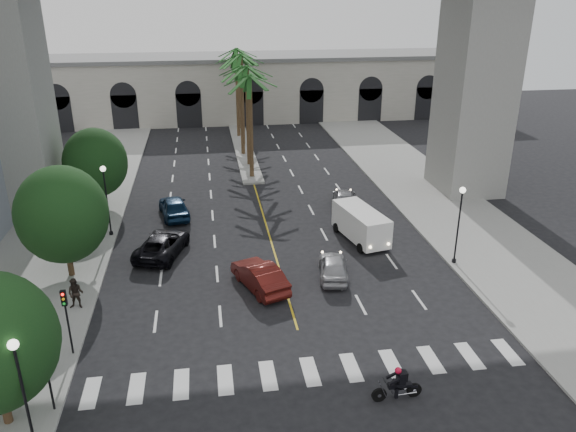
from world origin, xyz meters
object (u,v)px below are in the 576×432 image
object	(u,v)px
traffic_signal_far	(66,312)
car_e	(174,207)
lamp_post_left_near	(23,389)
car_a	(333,267)
car_b	(260,276)
lamp_post_right	(459,219)
pedestrian_b	(76,294)
cargo_van	(361,224)
car_d	(344,198)
traffic_signal_near	(46,363)
lamp_post_left_far	(106,195)
car_c	(162,244)
motorcycle_rider	(399,385)

from	to	relation	value
traffic_signal_far	car_e	bearing A→B (deg)	76.25
lamp_post_left_near	car_a	world-z (taller)	lamp_post_left_near
car_b	traffic_signal_far	bearing A→B (deg)	7.90
lamp_post_right	pedestrian_b	distance (m)	23.47
cargo_van	car_d	bearing A→B (deg)	73.41
traffic_signal_near	traffic_signal_far	bearing A→B (deg)	90.00
traffic_signal_far	car_b	distance (m)	11.27
lamp_post_left_far	traffic_signal_near	distance (m)	18.51
car_b	pedestrian_b	size ratio (longest dim) A/B	2.72
car_d	cargo_van	size ratio (longest dim) A/B	0.82
lamp_post_left_far	car_c	world-z (taller)	lamp_post_left_far
lamp_post_right	car_d	distance (m)	12.57
lamp_post_left_far	car_a	distance (m)	17.06
car_a	car_d	distance (m)	12.49
car_a	motorcycle_rider	bearing A→B (deg)	101.39
car_a	car_e	xyz separation A→B (m)	(-10.15, 11.70, 0.12)
traffic_signal_far	car_b	bearing A→B (deg)	28.43
traffic_signal_far	motorcycle_rider	xyz separation A→B (m)	(14.76, -5.44, -1.76)
car_a	lamp_post_right	bearing A→B (deg)	-166.60
car_b	cargo_van	world-z (taller)	cargo_van
lamp_post_left_far	car_d	bearing A→B (deg)	10.67
traffic_signal_far	pedestrian_b	distance (m)	4.63
lamp_post_left_far	car_e	xyz separation A→B (m)	(4.43, 3.20, -2.38)
lamp_post_left_near	lamp_post_right	world-z (taller)	same
traffic_signal_near	car_c	xyz separation A→B (m)	(3.78, 14.89, -1.75)
lamp_post_right	car_e	size ratio (longest dim) A/B	1.09
traffic_signal_near	cargo_van	size ratio (longest dim) A/B	0.64
traffic_signal_near	traffic_signal_far	xyz separation A→B (m)	(0.00, 4.00, 0.00)
car_a	car_c	world-z (taller)	car_c
lamp_post_right	traffic_signal_far	size ratio (longest dim) A/B	1.47
car_b	car_a	bearing A→B (deg)	167.97
car_b	cargo_van	xyz separation A→B (m)	(7.86, 5.79, 0.47)
car_b	car_c	size ratio (longest dim) A/B	0.89
car_a	pedestrian_b	xyz separation A→B (m)	(-15.05, -1.65, 0.34)
lamp_post_right	traffic_signal_far	world-z (taller)	lamp_post_right
lamp_post_left_far	lamp_post_right	bearing A→B (deg)	-19.33
lamp_post_left_far	car_e	world-z (taller)	lamp_post_left_far
car_d	cargo_van	world-z (taller)	cargo_van
motorcycle_rider	traffic_signal_near	bearing A→B (deg)	171.80
traffic_signal_near	lamp_post_right	bearing A→B (deg)	24.82
traffic_signal_far	car_d	xyz separation A→B (m)	(18.17, 17.94, -1.83)
car_a	car_b	size ratio (longest dim) A/B	0.86
lamp_post_left_far	lamp_post_right	xyz separation A→B (m)	(22.80, -8.00, 0.00)
motorcycle_rider	pedestrian_b	xyz separation A→B (m)	(-15.34, 9.80, 0.30)
car_a	car_e	size ratio (longest dim) A/B	0.86
car_d	car_b	bearing A→B (deg)	69.19
car_a	cargo_van	xyz separation A→B (m)	(3.18, 5.09, 0.56)
car_c	car_d	world-z (taller)	car_c
motorcycle_rider	car_d	bearing A→B (deg)	79.08
lamp_post_left_far	motorcycle_rider	size ratio (longest dim) A/B	2.32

